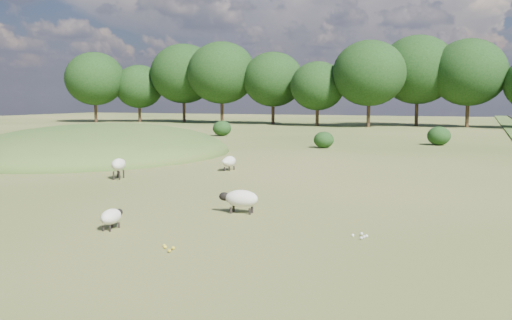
{
  "coord_description": "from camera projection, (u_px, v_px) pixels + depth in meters",
  "views": [
    {
      "loc": [
        10.89,
        -18.67,
        3.66
      ],
      "look_at": [
        2.0,
        4.0,
        1.0
      ],
      "focal_mm": 40.0,
      "sensor_mm": 36.0,
      "label": 1
    }
  ],
  "objects": [
    {
      "name": "shrubs",
      "position": [
        319.0,
        133.0,
        47.8
      ],
      "size": [
        21.98,
        10.96,
        1.47
      ],
      "color": "black",
      "rests_on": "ground"
    },
    {
      "name": "ground",
      "position": [
        312.0,
        150.0,
        40.13
      ],
      "size": [
        160.0,
        160.0,
        0.0
      ],
      "primitive_type": "plane",
      "color": "#36581B",
      "rests_on": "ground"
    },
    {
      "name": "sheep_1",
      "position": [
        240.0,
        199.0,
        18.11
      ],
      "size": [
        1.32,
        0.65,
        0.75
      ],
      "rotation": [
        0.0,
        0.0,
        3.22
      ],
      "color": "beige",
      "rests_on": "ground"
    },
    {
      "name": "treeline",
      "position": [
        381.0,
        75.0,
        72.6
      ],
      "size": [
        96.28,
        14.66,
        11.7
      ],
      "color": "black",
      "rests_on": "ground"
    },
    {
      "name": "mound",
      "position": [
        101.0,
        154.0,
        37.08
      ],
      "size": [
        16.0,
        20.0,
        4.0
      ],
      "primitive_type": "ellipsoid",
      "color": "#33561E",
      "rests_on": "ground"
    },
    {
      "name": "sheep_2",
      "position": [
        111.0,
        216.0,
        15.9
      ],
      "size": [
        0.52,
        1.03,
        0.58
      ],
      "rotation": [
        0.0,
        0.0,
        1.67
      ],
      "color": "beige",
      "rests_on": "ground"
    },
    {
      "name": "sheep_0",
      "position": [
        229.0,
        161.0,
        28.78
      ],
      "size": [
        0.55,
        1.25,
        0.73
      ],
      "rotation": [
        0.0,
        0.0,
        4.71
      ],
      "color": "beige",
      "rests_on": "ground"
    },
    {
      "name": "sheep_3",
      "position": [
        119.0,
        165.0,
        25.81
      ],
      "size": [
        0.86,
        1.34,
        0.93
      ],
      "rotation": [
        0.0,
        0.0,
        1.88
      ],
      "color": "beige",
      "rests_on": "ground"
    }
  ]
}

